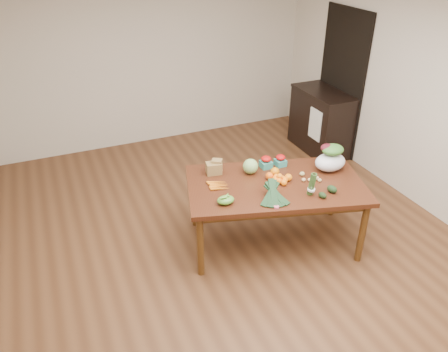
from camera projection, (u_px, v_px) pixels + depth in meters
name	position (u px, v px, depth m)	size (l,w,h in m)	color
floor	(230.00, 245.00, 4.80)	(6.00, 6.00, 0.00)	brown
room_walls	(231.00, 133.00, 4.13)	(5.02, 6.02, 2.70)	beige
dining_table	(274.00, 213.00, 4.68)	(1.81, 1.00, 0.75)	#43200F
doorway_dark	(341.00, 83.00, 6.40)	(0.02, 1.00, 2.10)	black
cabinet	(321.00, 121.00, 6.62)	(0.52, 1.02, 0.94)	black
dish_towel	(315.00, 125.00, 6.31)	(0.02, 0.28, 0.45)	white
paper_bag	(214.00, 167.00, 4.63)	(0.21, 0.18, 0.15)	olive
cabbage	(250.00, 166.00, 4.63)	(0.16, 0.16, 0.16)	#8BC16F
strawberry_basket_a	(266.00, 163.00, 4.75)	(0.12, 0.12, 0.11)	red
strawberry_basket_b	(280.00, 161.00, 4.79)	(0.11, 0.11, 0.10)	red
orange_a	(269.00, 176.00, 4.54)	(0.08, 0.08, 0.08)	#FF5A0F
orange_b	(275.00, 172.00, 4.61)	(0.09, 0.09, 0.09)	#F6A10F
orange_c	(288.00, 177.00, 4.51)	(0.08, 0.08, 0.08)	#E24F0D
mandarin_cluster	(280.00, 178.00, 4.48)	(0.18, 0.18, 0.10)	#FF5C0F
carrots	(218.00, 185.00, 4.43)	(0.22, 0.19, 0.03)	orange
snap_pea_bag	(226.00, 200.00, 4.14)	(0.17, 0.13, 0.08)	#5E9231
kale_bunch	(274.00, 195.00, 4.14)	(0.32, 0.40, 0.16)	#15311F
asparagus_bundle	(312.00, 184.00, 4.23)	(0.08, 0.08, 0.25)	#496E32
potato_a	(304.00, 180.00, 4.51)	(0.05, 0.04, 0.04)	#DAB47E
potato_b	(310.00, 180.00, 4.51)	(0.04, 0.04, 0.04)	#DAC97D
potato_c	(317.00, 178.00, 4.53)	(0.05, 0.05, 0.05)	tan
potato_d	(302.00, 174.00, 4.61)	(0.06, 0.05, 0.05)	tan
potato_e	(320.00, 180.00, 4.50)	(0.04, 0.04, 0.04)	tan
avocado_a	(322.00, 195.00, 4.23)	(0.06, 0.09, 0.06)	black
avocado_b	(332.00, 189.00, 4.32)	(0.07, 0.11, 0.07)	black
salad_bag	(331.00, 159.00, 4.67)	(0.35, 0.26, 0.27)	white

